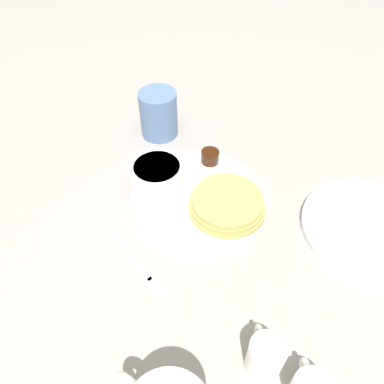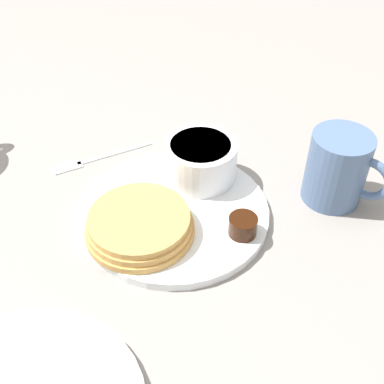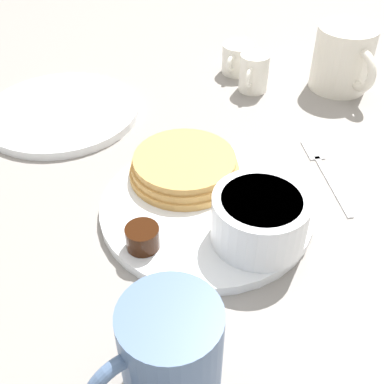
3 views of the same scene
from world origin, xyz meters
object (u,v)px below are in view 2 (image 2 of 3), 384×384
at_px(bowl, 200,159).
at_px(coffee_mug, 339,169).
at_px(fork, 91,159).
at_px(plate, 175,212).

relative_size(bowl, coffee_mug, 0.91).
bearing_deg(fork, bowl, 41.24).
relative_size(bowl, fork, 0.64).
xyz_separation_m(plate, fork, (-0.16, -0.05, -0.00)).
relative_size(plate, coffee_mug, 2.24).
bearing_deg(coffee_mug, bowl, -131.42).
bearing_deg(bowl, coffee_mug, 48.58).
distance_m(plate, coffee_mug, 0.22).
relative_size(plate, bowl, 2.46).
distance_m(bowl, fork, 0.17).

